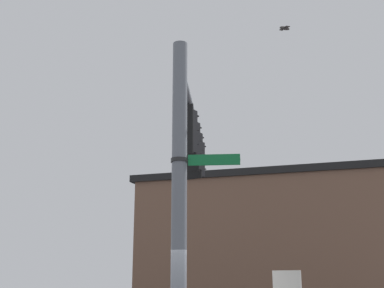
{
  "coord_description": "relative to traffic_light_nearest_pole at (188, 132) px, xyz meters",
  "views": [
    {
      "loc": [
        5.72,
        -7.76,
        1.99
      ],
      "look_at": [
        -1.47,
        2.54,
        5.38
      ],
      "focal_mm": 46.4,
      "sensor_mm": 36.0,
      "label": 1
    }
  ],
  "objects": [
    {
      "name": "signal_pole",
      "position": [
        0.88,
        -1.55,
        -1.98
      ],
      "size": [
        0.31,
        0.31,
        6.81
      ],
      "primitive_type": "cylinder",
      "color": "slate",
      "rests_on": "ground"
    },
    {
      "name": "mast_arm",
      "position": [
        -0.43,
        0.72,
        0.8
      ],
      "size": [
        2.8,
        4.65,
        0.2
      ],
      "primitive_type": "cylinder",
      "rotation": [
        0.0,
        1.57,
        2.09
      ],
      "color": "slate"
    },
    {
      "name": "traffic_light_nearest_pole",
      "position": [
        0.0,
        0.0,
        0.0
      ],
      "size": [
        0.54,
        0.49,
        1.31
      ],
      "color": "black"
    },
    {
      "name": "traffic_light_mid_inner",
      "position": [
        -0.49,
        0.85,
        0.0
      ],
      "size": [
        0.54,
        0.49,
        1.31
      ],
      "color": "black"
    },
    {
      "name": "traffic_light_mid_outer",
      "position": [
        -0.98,
        1.69,
        0.0
      ],
      "size": [
        0.54,
        0.49,
        1.31
      ],
      "color": "black"
    },
    {
      "name": "traffic_light_arm_end",
      "position": [
        -1.47,
        2.54,
        0.0
      ],
      "size": [
        0.54,
        0.49,
        1.31
      ],
      "color": "black"
    },
    {
      "name": "street_name_sign",
      "position": [
        1.14,
        -1.4,
        -1.13
      ],
      "size": [
        1.23,
        0.8,
        0.22
      ],
      "color": "#147238"
    },
    {
      "name": "bird_flying",
      "position": [
        1.92,
        1.61,
        2.87
      ],
      "size": [
        0.38,
        0.3,
        0.12
      ],
      "color": "#4C4742"
    },
    {
      "name": "storefront_building",
      "position": [
        -3.1,
        11.08,
        -2.18
      ],
      "size": [
        12.94,
        8.98,
        6.37
      ],
      "color": "brown",
      "rests_on": "ground"
    }
  ]
}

